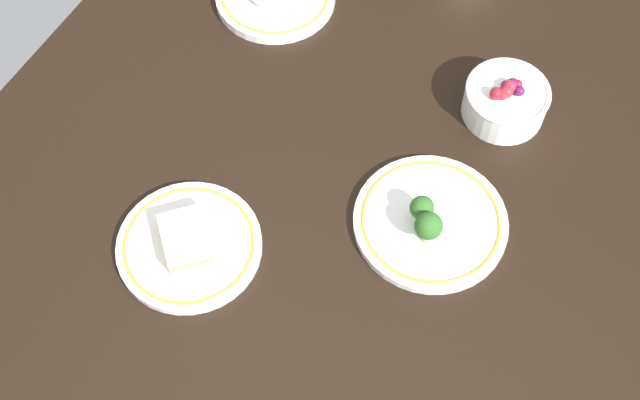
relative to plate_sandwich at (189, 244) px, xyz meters
The scene contains 4 objects.
dining_table 20.39cm from the plate_sandwich, 42.17° to the right, with size 154.06×112.60×4.00cm, color black.
plate_sandwich is the anchor object (origin of this frame).
bowl_berries 53.91cm from the plate_sandwich, 35.42° to the right, with size 13.33×13.33×7.55cm.
plate_broccoli 35.17cm from the plate_sandwich, 56.29° to the right, with size 22.79×22.79×7.28cm.
Camera 1 is at (-54.88, -28.71, 111.32)cm, focal length 46.57 mm.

